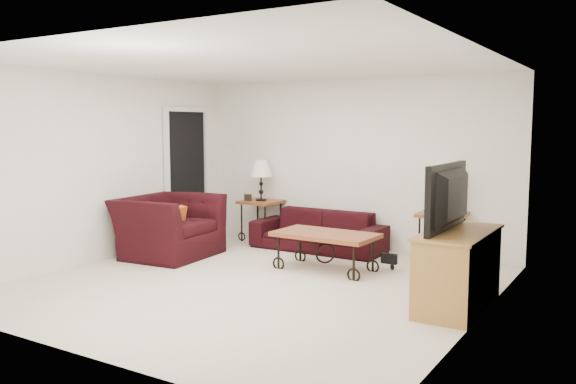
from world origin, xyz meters
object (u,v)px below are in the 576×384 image
at_px(tv_stand, 458,270).
at_px(backpack, 392,254).
at_px(side_table_right, 442,238).
at_px(coffee_table, 325,251).
at_px(side_table_left, 261,220).
at_px(lamp_left, 261,180).
at_px(armchair, 169,226).
at_px(sofa, 318,231).
at_px(television, 458,197).
at_px(lamp_right, 443,188).

relative_size(tv_stand, backpack, 3.20).
height_order(side_table_right, coffee_table, side_table_right).
height_order(side_table_left, coffee_table, side_table_left).
distance_m(side_table_left, tv_stand, 4.11).
bearing_deg(tv_stand, side_table_right, 111.43).
relative_size(lamp_left, armchair, 0.49).
relative_size(side_table_left, lamp_left, 1.00).
bearing_deg(side_table_right, backpack, -117.76).
distance_m(side_table_left, lamp_left, 0.64).
height_order(side_table_right, lamp_left, lamp_left).
bearing_deg(sofa, tv_stand, -34.14).
height_order(side_table_left, tv_stand, tv_stand).
height_order(tv_stand, backpack, tv_stand).
xyz_separation_m(side_table_left, backpack, (2.51, -0.75, -0.12)).
height_order(side_table_left, television, television).
bearing_deg(side_table_left, lamp_right, 0.00).
relative_size(coffee_table, television, 1.10).
height_order(side_table_left, backpack, side_table_left).
relative_size(lamp_left, television, 0.55).
bearing_deg(coffee_table, sofa, 122.99).
distance_m(armchair, tv_stand, 4.11).
xyz_separation_m(armchair, tv_stand, (4.11, -0.27, -0.03)).
height_order(sofa, coffee_table, sofa).
height_order(side_table_left, armchair, armchair).
xyz_separation_m(sofa, armchair, (-1.58, -1.45, 0.13)).
bearing_deg(television, lamp_left, -117.53).
xyz_separation_m(sofa, television, (2.50, -1.71, 0.83)).
distance_m(sofa, lamp_right, 1.93).
height_order(side_table_right, lamp_right, lamp_right).
bearing_deg(side_table_left, side_table_right, 0.00).
bearing_deg(coffee_table, armchair, -169.33).
relative_size(side_table_right, lamp_left, 1.04).
relative_size(side_table_left, lamp_right, 0.96).
bearing_deg(tv_stand, coffee_table, 159.68).
distance_m(side_table_right, backpack, 0.86).
height_order(lamp_left, coffee_table, lamp_left).
xyz_separation_m(lamp_left, tv_stand, (3.65, -1.89, -0.57)).
relative_size(coffee_table, tv_stand, 0.98).
bearing_deg(coffee_table, lamp_right, 47.09).
relative_size(side_table_right, backpack, 1.65).
bearing_deg(lamp_right, side_table_left, 180.00).
height_order(sofa, side_table_right, side_table_right).
relative_size(lamp_right, armchair, 0.52).
relative_size(lamp_right, backpack, 1.65).
bearing_deg(side_table_left, sofa, -9.09).
bearing_deg(television, coffee_table, -110.52).
distance_m(tv_stand, backpack, 1.62).
bearing_deg(sofa, lamp_left, 170.91).
bearing_deg(lamp_right, television, -69.09).
height_order(lamp_right, backpack, lamp_right).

